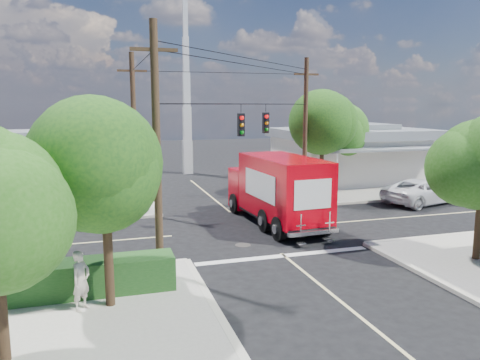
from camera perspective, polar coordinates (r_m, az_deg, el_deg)
name	(u,v)px	position (r m, az deg, el deg)	size (l,w,h in m)	color
ground	(252,229)	(23.50, 1.42, -6.05)	(120.00, 120.00, 0.00)	black
sidewalk_ne	(340,183)	(37.57, 12.05, -0.37)	(14.12, 14.12, 0.14)	#A39E93
sidewalk_nw	(42,199)	(33.20, -23.04, -2.16)	(14.12, 14.12, 0.14)	#A39E93
road_markings	(261,237)	(22.16, 2.62, -6.99)	(32.00, 32.00, 0.01)	beige
building_ne	(352,153)	(39.01, 13.48, 3.26)	(11.80, 10.20, 4.50)	silver
building_nw	(24,164)	(34.57, -24.84, 1.76)	(10.80, 10.20, 4.30)	beige
radio_tower	(187,111)	(42.23, -6.50, 8.40)	(0.80, 0.80, 17.00)	silver
tree_sw_front	(105,169)	(14.11, -16.17, 1.32)	(3.88, 3.78, 6.03)	#422D1C
tree_ne_front	(323,126)	(31.74, 10.09, 6.50)	(4.21, 4.14, 6.66)	#422D1C
tree_ne_back	(341,132)	(34.93, 12.25, 5.71)	(3.77, 3.66, 5.82)	#422D1C
palm_nw_front	(91,124)	(29.06, -17.69, 6.52)	(3.01, 3.08, 5.59)	#422D1C
palm_nw_back	(57,130)	(30.66, -21.37, 5.75)	(3.01, 3.08, 5.19)	#422D1C
utility_poles	(212,135)	(23.84, -3.39, 5.56)	(12.00, 10.68, 9.00)	#473321
picket_fence	(84,270)	(16.87, -18.50, -10.32)	(5.94, 0.06, 1.00)	silver
hedge_sw	(77,278)	(16.12, -19.30, -11.24)	(6.20, 1.20, 1.10)	#184216
vending_boxes	(315,188)	(31.38, 9.18, -1.00)	(1.90, 0.50, 1.10)	#A4160E
delivery_truck	(277,190)	(24.23, 4.52, -1.19)	(3.13, 8.45, 3.59)	black
parked_car	(423,191)	(31.60, 21.41, -1.29)	(2.58, 5.59, 1.55)	silver
pedestrian	(81,281)	(14.86, -18.81, -11.52)	(0.66, 0.43, 1.81)	beige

